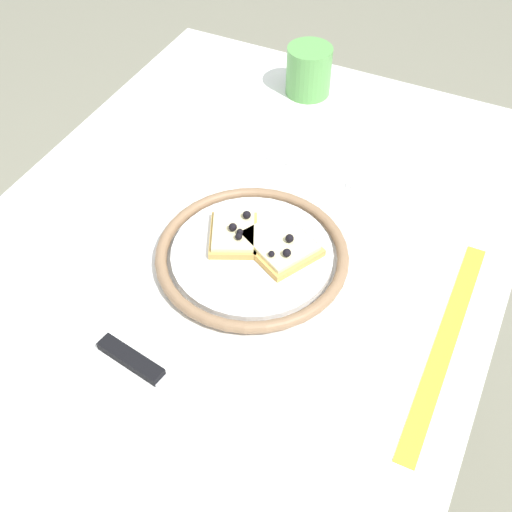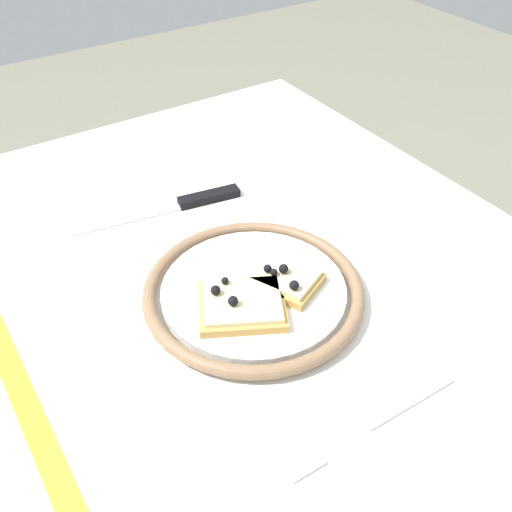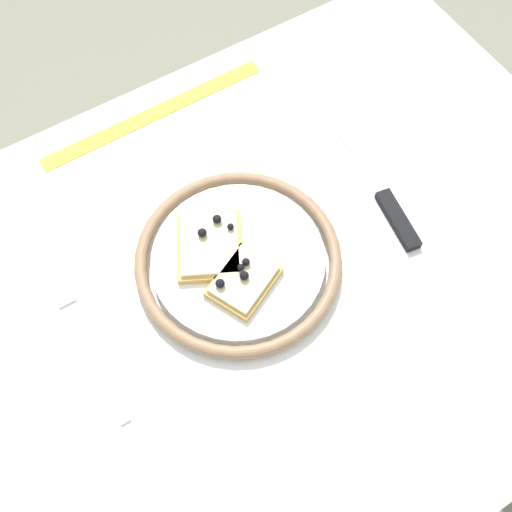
{
  "view_description": "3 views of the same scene",
  "coord_description": "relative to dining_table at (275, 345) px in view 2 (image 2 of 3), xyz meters",
  "views": [
    {
      "loc": [
        0.53,
        0.3,
        1.43
      ],
      "look_at": [
        0.0,
        0.04,
        0.79
      ],
      "focal_mm": 45.83,
      "sensor_mm": 36.0,
      "label": 1
    },
    {
      "loc": [
        -0.42,
        0.3,
        1.25
      ],
      "look_at": [
        0.02,
        0.01,
        0.82
      ],
      "focal_mm": 41.01,
      "sensor_mm": 36.0,
      "label": 2
    },
    {
      "loc": [
        -0.16,
        -0.27,
        1.48
      ],
      "look_at": [
        0.01,
        0.01,
        0.82
      ],
      "focal_mm": 43.56,
      "sensor_mm": 36.0,
      "label": 3
    }
  ],
  "objects": [
    {
      "name": "dining_table",
      "position": [
        0.0,
        0.0,
        0.0
      ],
      "size": [
        1.01,
        0.71,
        0.78
      ],
      "color": "white",
      "rests_on": "ground_plane"
    },
    {
      "name": "fork",
      "position": [
        -0.21,
        0.03,
        0.1
      ],
      "size": [
        0.02,
        0.2,
        0.0
      ],
      "color": "silver",
      "rests_on": "dining_table"
    },
    {
      "name": "measuring_tape",
      "position": [
        0.02,
        0.3,
        0.1
      ],
      "size": [
        0.34,
        0.03,
        0.0
      ],
      "primitive_type": "cube",
      "rotation": [
        0.0,
        0.0,
        0.01
      ],
      "color": "yellow",
      "rests_on": "dining_table"
    },
    {
      "name": "pizza_slice_near",
      "position": [
        -0.02,
        0.06,
        0.13
      ],
      "size": [
        0.12,
        0.12,
        0.03
      ],
      "color": "tan",
      "rests_on": "plate"
    },
    {
      "name": "pizza_slice_far",
      "position": [
        -0.01,
        -0.0,
        0.13
      ],
      "size": [
        0.1,
        0.09,
        0.03
      ],
      "color": "tan",
      "rests_on": "plate"
    },
    {
      "name": "knife",
      "position": [
        0.21,
        0.01,
        0.11
      ],
      "size": [
        0.06,
        0.24,
        0.01
      ],
      "color": "silver",
      "rests_on": "dining_table"
    },
    {
      "name": "plate",
      "position": [
        0.0,
        0.03,
        0.11
      ],
      "size": [
        0.26,
        0.26,
        0.02
      ],
      "color": "white",
      "rests_on": "dining_table"
    }
  ]
}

